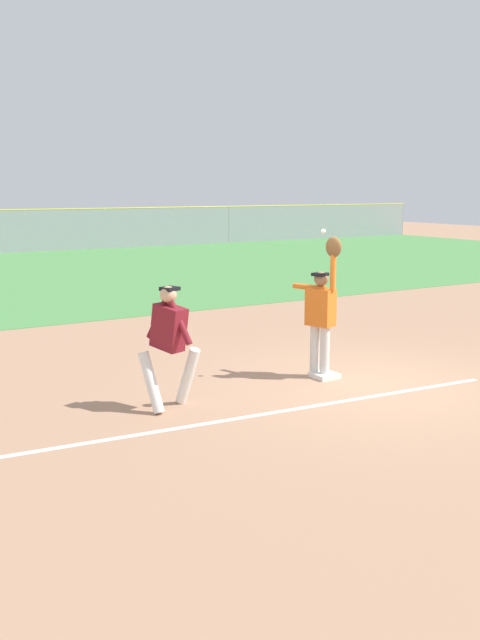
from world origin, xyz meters
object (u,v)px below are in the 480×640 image
Objects in this scene: fielder at (322,309)px; runner at (169,338)px; parked_car_blue at (120,230)px; parked_car_tan at (18,234)px; baseball at (323,231)px; first_base at (324,375)px.

fielder is 2.82m from runner.
runner is at bearing -116.40° from parked_car_blue.
fielder is 0.51× the size of parked_car_tan.
baseball is at bearing -16.49° from runner.
runner is at bearing -177.08° from baseball.
fielder is at bearing -14.77° from runner.
first_base is at bearing -16.15° from runner.
parked_car_blue is at bearing 49.38° from runner.
fielder is 30.81× the size of baseball.
parked_car_tan is at bearing 84.33° from baseball.
first_base is 0.22× the size of runner.
parked_car_blue is at bearing 73.52° from baseball.
baseball reaches higher than runner.
fielder is at bearing 53.29° from baseball.
baseball is 0.02× the size of parked_car_blue.
first_base is 5.14× the size of baseball.
parked_car_tan is (5.62, 29.08, -0.32)m from runner.
baseball is 29.13m from parked_car_tan.
parked_car_blue is (8.58, 29.12, -0.45)m from fielder.
parked_car_blue is (5.77, 0.27, 0.00)m from parked_car_tan.
parked_car_tan is (2.81, 28.85, -0.45)m from fielder.
baseball reaches higher than first_base.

